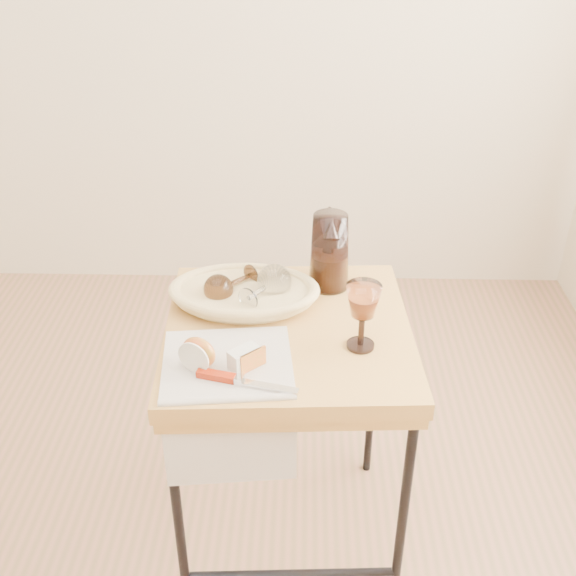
# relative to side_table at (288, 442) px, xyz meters

# --- Properties ---
(side_table) EXTENTS (0.62, 0.62, 0.75)m
(side_table) POSITION_rel_side_table_xyz_m (0.00, 0.00, 0.00)
(side_table) COLOR brown
(side_table) RESTS_ON floor
(tea_towel) EXTENTS (0.31, 0.29, 0.01)m
(tea_towel) POSITION_rel_side_table_xyz_m (-0.13, -0.15, 0.38)
(tea_towel) COLOR silver
(tea_towel) RESTS_ON side_table
(bread_basket) EXTENTS (0.34, 0.23, 0.05)m
(bread_basket) POSITION_rel_side_table_xyz_m (-0.11, 0.10, 0.40)
(bread_basket) COLOR tan
(bread_basket) RESTS_ON side_table
(goblet_lying_a) EXTENTS (0.14, 0.14, 0.08)m
(goblet_lying_a) POSITION_rel_side_table_xyz_m (-0.14, 0.12, 0.42)
(goblet_lying_a) COLOR #50331D
(goblet_lying_a) RESTS_ON bread_basket
(goblet_lying_b) EXTENTS (0.15, 0.17, 0.09)m
(goblet_lying_b) POSITION_rel_side_table_xyz_m (-0.06, 0.08, 0.43)
(goblet_lying_b) COLOR white
(goblet_lying_b) RESTS_ON bread_basket
(pitcher) EXTENTS (0.15, 0.23, 0.24)m
(pitcher) POSITION_rel_side_table_xyz_m (0.10, 0.20, 0.48)
(pitcher) COLOR black
(pitcher) RESTS_ON side_table
(wine_goblet) EXTENTS (0.10, 0.10, 0.17)m
(wine_goblet) POSITION_rel_side_table_xyz_m (0.17, -0.08, 0.46)
(wine_goblet) COLOR white
(wine_goblet) RESTS_ON side_table
(apple_half) EXTENTS (0.09, 0.07, 0.07)m
(apple_half) POSITION_rel_side_table_xyz_m (-0.19, -0.17, 0.42)
(apple_half) COLOR red
(apple_half) RESTS_ON tea_towel
(apple_wedge) EXTENTS (0.08, 0.07, 0.05)m
(apple_wedge) POSITION_rel_side_table_xyz_m (-0.09, -0.17, 0.40)
(apple_wedge) COLOR silver
(apple_wedge) RESTS_ON tea_towel
(table_knife) EXTENTS (0.22, 0.08, 0.02)m
(table_knife) POSITION_rel_side_table_xyz_m (-0.09, -0.23, 0.39)
(table_knife) COLOR silver
(table_knife) RESTS_ON tea_towel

